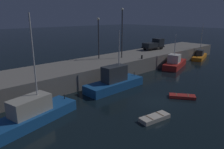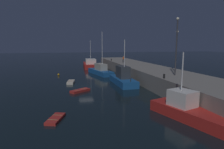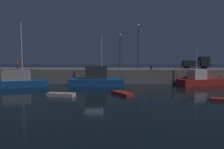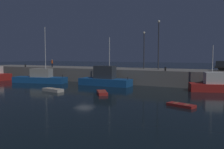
# 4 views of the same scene
# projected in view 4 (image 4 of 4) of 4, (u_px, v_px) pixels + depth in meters

# --- Properties ---
(ground_plane) EXTENTS (320.00, 320.00, 0.00)m
(ground_plane) POSITION_uv_depth(u_px,v_px,m) (84.00, 91.00, 34.34)
(ground_plane) COLOR black
(pier_quay) EXTENTS (73.76, 8.39, 2.61)m
(pier_quay) POSITION_uv_depth(u_px,v_px,m) (124.00, 75.00, 46.48)
(pier_quay) COLOR gray
(pier_quay) RESTS_ON ground
(fishing_trawler_red) EXTENTS (8.67, 5.01, 6.57)m
(fishing_trawler_red) POSITION_uv_depth(u_px,v_px,m) (218.00, 85.00, 33.65)
(fishing_trawler_red) COLOR red
(fishing_trawler_red) RESTS_ON ground
(fishing_boat_white) EXTENTS (10.63, 4.99, 10.42)m
(fishing_boat_white) POSITION_uv_depth(u_px,v_px,m) (40.00, 78.00, 44.86)
(fishing_boat_white) COLOR #195193
(fishing_boat_white) RESTS_ON ground
(fishing_boat_orange) EXTENTS (9.17, 3.01, 8.21)m
(fishing_boat_orange) POSITION_uv_depth(u_px,v_px,m) (105.00, 79.00, 40.60)
(fishing_boat_orange) COLOR #195193
(fishing_boat_orange) RESTS_ON ground
(dinghy_orange_near) EXTENTS (2.98, 1.94, 0.32)m
(dinghy_orange_near) POSITION_uv_depth(u_px,v_px,m) (181.00, 105.00, 23.64)
(dinghy_orange_near) COLOR #B22823
(dinghy_orange_near) RESTS_ON ground
(rowboat_white_mid) EXTENTS (3.46, 1.70, 0.46)m
(rowboat_white_mid) POSITION_uv_depth(u_px,v_px,m) (53.00, 90.00, 33.76)
(rowboat_white_mid) COLOR beige
(rowboat_white_mid) RESTS_ON ground
(dinghy_red_small) EXTENTS (2.84, 3.30, 0.41)m
(dinghy_red_small) POSITION_uv_depth(u_px,v_px,m) (102.00, 93.00, 31.46)
(dinghy_red_small) COLOR #B22823
(dinghy_red_small) RESTS_ON ground
(lamp_post_west) EXTENTS (0.44, 0.44, 7.15)m
(lamp_post_west) POSITION_uv_depth(u_px,v_px,m) (144.00, 47.00, 45.81)
(lamp_post_west) COLOR #38383D
(lamp_post_west) RESTS_ON pier_quay
(lamp_post_east) EXTENTS (0.44, 0.44, 8.74)m
(lamp_post_east) POSITION_uv_depth(u_px,v_px,m) (159.00, 41.00, 42.10)
(lamp_post_east) COLOR #38383D
(lamp_post_east) RESTS_ON pier_quay
(dockworker) EXTENTS (0.38, 0.44, 1.70)m
(dockworker) POSITION_uv_depth(u_px,v_px,m) (52.00, 63.00, 52.26)
(dockworker) COLOR black
(dockworker) RESTS_ON pier_quay
(bollard_west) EXTENTS (0.28, 0.28, 0.56)m
(bollard_west) POSITION_uv_depth(u_px,v_px,m) (25.00, 66.00, 53.44)
(bollard_west) COLOR black
(bollard_west) RESTS_ON pier_quay
(bollard_central) EXTENTS (0.28, 0.28, 0.63)m
(bollard_central) POSITION_uv_depth(u_px,v_px,m) (165.00, 69.00, 38.83)
(bollard_central) COLOR black
(bollard_central) RESTS_ON pier_quay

